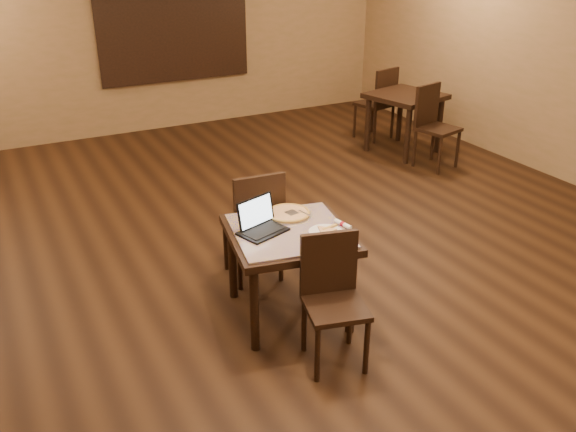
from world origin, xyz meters
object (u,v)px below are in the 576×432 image
chair_main_far (256,220)px  other_table_a_chair_near (433,121)px  other_table_a (405,104)px  tiled_table (289,242)px  laptop (260,222)px  pizza_pan (288,215)px  chair_main_near (332,292)px  other_table_a_chair_far (380,99)px

chair_main_far → other_table_a_chair_near: other_table_a_chair_near is taller
other_table_a → other_table_a_chair_near: bearing=-105.9°
tiled_table → laptop: size_ratio=2.61×
chair_main_far → other_table_a_chair_near: (3.29, 1.62, 0.02)m
pizza_pan → other_table_a: 4.12m
other_table_a → chair_main_near: bearing=-147.3°
laptop → tiled_table: bearing=-46.2°
other_table_a → other_table_a_chair_near: size_ratio=1.00×
other_table_a → other_table_a_chair_near: other_table_a_chair_near is taller
other_table_a_chair_near → other_table_a_chair_far: size_ratio=1.00×
chair_main_far → pizza_pan: 0.43m
tiled_table → other_table_a_chair_far: other_table_a_chair_far is taller
pizza_pan → other_table_a: other_table_a is taller
chair_main_far → pizza_pan: size_ratio=2.69×
chair_main_near → other_table_a_chair_near: other_table_a_chair_near is taller
tiled_table → pizza_pan: 0.29m
tiled_table → other_table_a_chair_far: (3.33, 3.48, -0.06)m
chair_main_near → other_table_a: 4.78m
tiled_table → pizza_pan: pizza_pan is taller
chair_main_far → laptop: 0.59m
chair_main_near → chair_main_far: (-0.03, 1.23, 0.04)m
other_table_a → other_table_a_chair_near: (-0.02, -0.62, -0.08)m
laptop → pizza_pan: (0.32, 0.13, -0.06)m
tiled_table → chair_main_near: 0.63m
chair_main_near → other_table_a_chair_near: size_ratio=0.90×
pizza_pan → other_table_a_chair_near: (3.17, 1.99, -0.16)m
tiled_table → other_table_a_chair_far: size_ratio=1.01×
chair_main_far → laptop: bearing=73.1°
tiled_table → other_table_a: other_table_a is taller
laptop → pizza_pan: 0.35m
chair_main_near → laptop: (-0.22, 0.72, 0.28)m
pizza_pan → other_table_a_chair_far: other_table_a_chair_far is taller
chair_main_near → pizza_pan: 0.89m
pizza_pan → other_table_a_chair_near: size_ratio=0.36×
chair_main_near → chair_main_far: size_ratio=0.93×
other_table_a → other_table_a_chair_far: other_table_a_chair_far is taller
chair_main_near → other_table_a: chair_main_near is taller
chair_main_far → other_table_a_chair_far: other_table_a_chair_far is taller
other_table_a → laptop: bearing=-155.8°
chair_main_near → laptop: 0.81m
other_table_a → chair_main_far: bearing=-159.7°
pizza_pan → other_table_a_chair_near: bearing=32.1°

